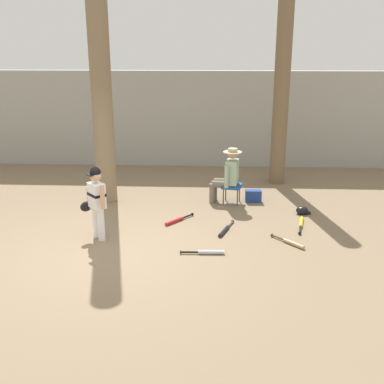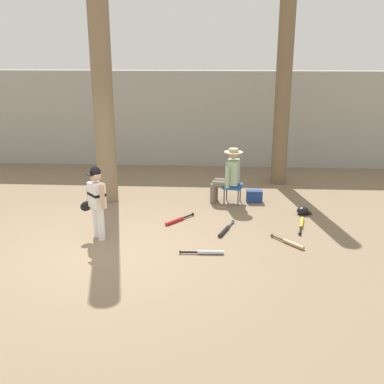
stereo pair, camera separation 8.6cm
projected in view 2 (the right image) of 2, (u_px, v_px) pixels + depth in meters
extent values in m
plane|color=#7F6B51|center=(111.00, 251.00, 7.72)|extent=(60.00, 60.00, 0.00)
cube|color=#9E9E99|center=(156.00, 119.00, 12.92)|extent=(18.00, 0.36, 2.60)
cylinder|color=#7F6B51|center=(102.00, 76.00, 9.44)|extent=(0.43, 0.43, 5.33)
cone|color=#7F6B51|center=(109.00, 200.00, 10.26)|extent=(0.67, 0.67, 0.26)
cylinder|color=brown|center=(283.00, 85.00, 10.80)|extent=(0.37, 0.37, 4.72)
cone|color=brown|center=(278.00, 183.00, 11.52)|extent=(0.62, 0.62, 0.22)
cylinder|color=white|center=(101.00, 224.00, 8.08)|extent=(0.12, 0.12, 0.58)
cylinder|color=white|center=(96.00, 221.00, 8.21)|extent=(0.12, 0.12, 0.58)
cube|color=white|center=(97.00, 195.00, 7.99)|extent=(0.35, 0.36, 0.44)
cube|color=black|center=(97.00, 194.00, 7.99)|extent=(0.36, 0.37, 0.05)
sphere|color=tan|center=(95.00, 176.00, 7.89)|extent=(0.20, 0.20, 0.20)
sphere|color=black|center=(95.00, 172.00, 7.87)|extent=(0.19, 0.19, 0.19)
cube|color=black|center=(90.00, 174.00, 7.82)|extent=(0.17, 0.17, 0.02)
cylinder|color=tan|center=(102.00, 197.00, 7.79)|extent=(0.11, 0.11, 0.42)
cylinder|color=tan|center=(89.00, 197.00, 8.15)|extent=(0.11, 0.11, 0.40)
ellipsoid|color=black|center=(86.00, 206.00, 8.18)|extent=(0.24, 0.24, 0.18)
cube|color=#194C9E|center=(233.00, 186.00, 9.94)|extent=(0.47, 0.47, 0.06)
cylinder|color=#333338|center=(224.00, 196.00, 9.89)|extent=(0.02, 0.02, 0.38)
cylinder|color=#333338|center=(227.00, 192.00, 10.17)|extent=(0.02, 0.02, 0.38)
cylinder|color=#333338|center=(238.00, 197.00, 9.82)|extent=(0.02, 0.02, 0.38)
cylinder|color=#333338|center=(240.00, 193.00, 10.10)|extent=(0.02, 0.02, 0.38)
cylinder|color=#6B6051|center=(213.00, 193.00, 9.99)|extent=(0.13, 0.13, 0.43)
cylinder|color=#6B6051|center=(215.00, 191.00, 10.18)|extent=(0.13, 0.13, 0.43)
cylinder|color=#6B6051|center=(222.00, 184.00, 9.88)|extent=(0.42, 0.22, 0.15)
cylinder|color=#6B6051|center=(224.00, 182.00, 10.06)|extent=(0.42, 0.22, 0.15)
cube|color=#99B293|center=(233.00, 172.00, 9.84)|extent=(0.30, 0.40, 0.52)
cylinder|color=#99B293|center=(227.00, 177.00, 9.68)|extent=(0.11, 0.11, 0.46)
cylinder|color=#99B293|center=(231.00, 172.00, 10.08)|extent=(0.11, 0.11, 0.46)
sphere|color=tan|center=(233.00, 154.00, 9.72)|extent=(0.22, 0.22, 0.22)
cylinder|color=tan|center=(233.00, 152.00, 9.71)|extent=(0.40, 0.40, 0.02)
cylinder|color=tan|center=(233.00, 151.00, 9.70)|extent=(0.20, 0.20, 0.09)
cube|color=navy|center=(254.00, 196.00, 10.08)|extent=(0.34, 0.19, 0.26)
cylinder|color=tan|center=(294.00, 244.00, 7.90)|extent=(0.33, 0.36, 0.07)
cylinder|color=brown|center=(278.00, 238.00, 8.16)|extent=(0.21, 0.23, 0.03)
cylinder|color=brown|center=(272.00, 235.00, 8.27)|extent=(0.05, 0.05, 0.06)
cylinder|color=black|center=(224.00, 231.00, 8.44)|extent=(0.22, 0.46, 0.07)
cylinder|color=#4C4C51|center=(230.00, 224.00, 8.78)|extent=(0.13, 0.31, 0.03)
cylinder|color=#4C4C51|center=(233.00, 221.00, 8.92)|extent=(0.06, 0.03, 0.06)
cylinder|color=yellow|center=(302.00, 223.00, 8.85)|extent=(0.17, 0.49, 0.07)
cylinder|color=black|center=(300.00, 230.00, 8.48)|extent=(0.10, 0.32, 0.03)
cylinder|color=black|center=(300.00, 234.00, 8.33)|extent=(0.06, 0.03, 0.06)
cylinder|color=red|center=(174.00, 221.00, 8.92)|extent=(0.34, 0.39, 0.07)
cylinder|color=black|center=(188.00, 216.00, 9.19)|extent=(0.21, 0.25, 0.03)
cylinder|color=black|center=(193.00, 214.00, 9.29)|extent=(0.05, 0.05, 0.06)
cylinder|color=#B7BCC6|center=(211.00, 252.00, 7.59)|extent=(0.43, 0.08, 0.07)
cylinder|color=black|center=(189.00, 252.00, 7.60)|extent=(0.29, 0.04, 0.03)
cylinder|color=black|center=(180.00, 252.00, 7.60)|extent=(0.02, 0.06, 0.06)
ellipsoid|color=black|center=(303.00, 211.00, 9.36)|extent=(0.25, 0.22, 0.17)
cube|color=black|center=(309.00, 213.00, 9.36)|extent=(0.10, 0.12, 0.02)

